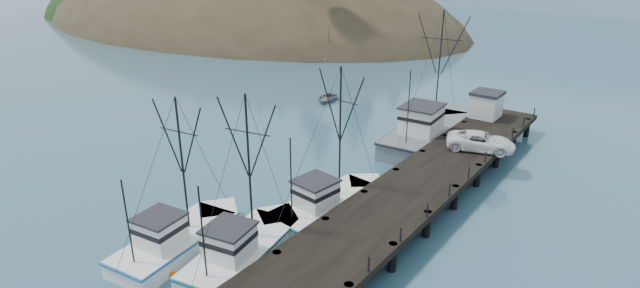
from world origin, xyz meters
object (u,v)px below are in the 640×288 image
object	(u,v)px
pier_shed	(486,104)
pickup_truck	(481,141)
trawler_near	(245,248)
trawler_mid	(180,238)
work_vessel	(428,131)
motorboat	(327,101)
pier	(425,181)
trawler_far	(330,203)

from	to	relation	value
pier_shed	pickup_truck	distance (m)	10.16
trawler_near	trawler_mid	xyz separation A→B (m)	(-4.39, -1.75, -0.00)
pickup_truck	work_vessel	bearing A→B (deg)	43.17
trawler_mid	pickup_truck	bearing A→B (deg)	64.70
pickup_truck	motorboat	world-z (taller)	pickup_truck
work_vessel	pier	bearing A→B (deg)	-66.40
pier_shed	motorboat	xyz separation A→B (m)	(-21.25, 0.28, -3.42)
trawler_near	work_vessel	xyz separation A→B (m)	(0.43, 26.82, 0.41)
trawler_far	work_vessel	world-z (taller)	work_vessel
trawler_mid	motorboat	xyz separation A→B (m)	(-12.55, 34.63, -0.82)
pier_shed	pickup_truck	world-z (taller)	pier_shed
work_vessel	pier_shed	bearing A→B (deg)	56.17
pier	pickup_truck	world-z (taller)	pickup_truck
motorboat	pickup_truck	bearing A→B (deg)	-38.13
pier_shed	pickup_truck	xyz separation A→B (m)	(2.96, -9.70, -0.59)
trawler_near	pickup_truck	size ratio (longest dim) A/B	1.89
pier	pier_shed	bearing A→B (deg)	94.63
work_vessel	trawler_near	bearing A→B (deg)	-90.92
pier	work_vessel	distance (m)	13.34
pier	pickup_truck	bearing A→B (deg)	79.75
pickup_truck	trawler_mid	bearing A→B (deg)	137.68
trawler_mid	pier_shed	xyz separation A→B (m)	(8.70, 34.35, 2.60)
trawler_mid	work_vessel	bearing A→B (deg)	80.43
trawler_near	work_vessel	size ratio (longest dim) A/B	0.68
trawler_near	motorboat	distance (m)	37.00
pier	pickup_truck	size ratio (longest dim) A/B	7.35
pier	motorboat	distance (m)	29.20
trawler_mid	motorboat	distance (m)	36.85
pier	trawler_near	bearing A→B (deg)	-111.55
trawler_mid	work_vessel	size ratio (longest dim) A/B	0.66
pier_shed	work_vessel	bearing A→B (deg)	-123.83
pier_shed	motorboat	bearing A→B (deg)	179.25
pier_shed	motorboat	world-z (taller)	pier_shed
trawler_far	pier_shed	bearing A→B (deg)	81.89
work_vessel	motorboat	world-z (taller)	work_vessel
trawler_mid	pier_shed	world-z (taller)	trawler_mid
trawler_mid	trawler_far	world-z (taller)	trawler_far
trawler_mid	pier	bearing A→B (deg)	58.16
trawler_far	pickup_truck	world-z (taller)	trawler_far
pier	trawler_mid	bearing A→B (deg)	-121.84
trawler_mid	work_vessel	world-z (taller)	work_vessel
trawler_mid	trawler_far	xyz separation A→B (m)	(5.25, 10.14, 0.00)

